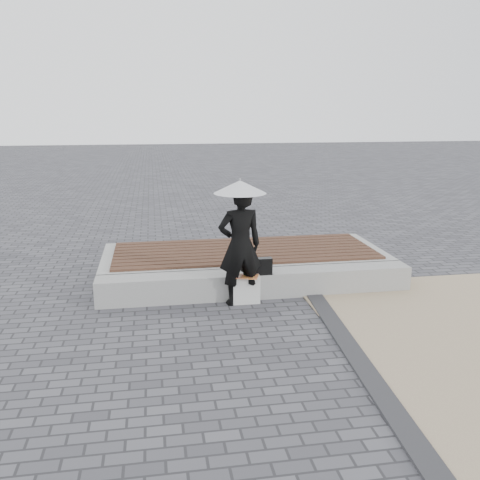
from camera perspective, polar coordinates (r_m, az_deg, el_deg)
name	(u,v)px	position (r m, az deg, el deg)	size (l,w,h in m)	color
ground	(281,337)	(6.97, 4.51, -10.44)	(80.00, 80.00, 0.00)	#515055
edging_band	(350,348)	(6.75, 11.87, -11.41)	(0.25, 5.20, 0.04)	#2F2F32
seating_ledge	(257,283)	(8.35, 1.89, -4.72)	(5.00, 0.45, 0.40)	#9C9C98
timber_platform	(244,262)	(9.48, 0.46, -2.43)	(5.00, 2.00, 0.40)	#AAAAA5
timber_decking	(244,250)	(9.42, 0.47, -1.15)	(4.60, 1.80, 0.04)	brown
woman	(240,246)	(7.79, 0.00, -0.62)	(0.67, 0.44, 1.83)	black
parasol	(240,187)	(7.62, 0.00, 5.80)	(0.77, 0.77, 0.98)	#A6A7AB
handbag	(260,266)	(8.10, 2.18, -2.87)	(0.37, 0.13, 0.26)	black
canvas_tote	(246,289)	(8.02, 0.65, -5.38)	(0.41, 0.17, 0.44)	white
magazine	(247,276)	(7.91, 0.72, -3.97)	(0.34, 0.25, 0.01)	#EF3D4C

